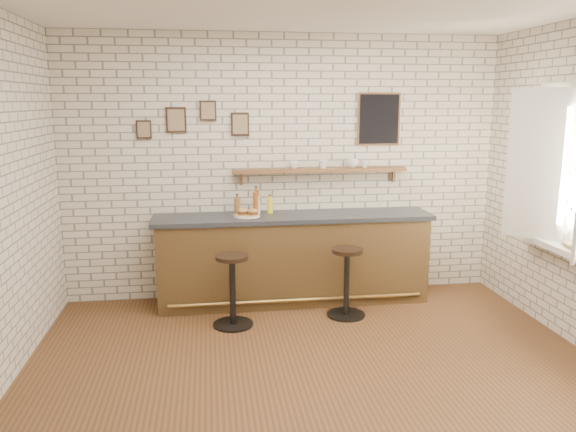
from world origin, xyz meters
name	(u,v)px	position (x,y,z in m)	size (l,w,h in m)	color
ground	(316,369)	(0.00, 0.00, 0.00)	(5.00, 5.00, 0.00)	brown
bar_counter	(293,258)	(0.06, 1.70, 0.51)	(3.10, 0.65, 1.01)	#513B1E
sandwich_plate	(247,216)	(-0.46, 1.67, 1.02)	(0.28, 0.28, 0.01)	white
ciabatta_sandwich	(248,212)	(-0.45, 1.67, 1.06)	(0.23, 0.16, 0.07)	tan
potato_chips	(246,215)	(-0.47, 1.67, 1.02)	(0.25, 0.18, 0.00)	gold
bitters_bottle_brown	(237,206)	(-0.56, 1.82, 1.10)	(0.07, 0.07, 0.23)	brown
bitters_bottle_white	(257,204)	(-0.33, 1.82, 1.11)	(0.07, 0.07, 0.26)	silver
bitters_bottle_amber	(256,202)	(-0.34, 1.82, 1.14)	(0.08, 0.08, 0.31)	#A8511B
condiment_bottle_yellow	(270,205)	(-0.19, 1.82, 1.10)	(0.07, 0.07, 0.21)	yellow
bar_stool_left	(233,288)	(-0.66, 1.07, 0.40)	(0.41, 0.41, 0.74)	black
bar_stool_right	(347,280)	(0.55, 1.17, 0.40)	(0.41, 0.41, 0.74)	black
wall_shelf	(320,170)	(0.40, 1.90, 1.48)	(2.00, 0.18, 0.18)	brown
shelf_cup_a	(294,165)	(0.10, 1.90, 1.54)	(0.11, 0.11, 0.09)	white
shelf_cup_b	(323,164)	(0.44, 1.90, 1.55)	(0.10, 0.10, 0.09)	white
shelf_cup_c	(353,163)	(0.78, 1.90, 1.55)	(0.13, 0.13, 0.10)	white
shelf_cup_d	(365,164)	(0.92, 1.90, 1.54)	(0.09, 0.09, 0.08)	white
back_wall_decor	(304,120)	(0.23, 1.98, 2.05)	(2.96, 0.02, 0.56)	black
window_sill	(563,249)	(2.40, 0.30, 0.90)	(0.20, 1.35, 0.06)	white
casement_window	(566,169)	(2.36, 0.30, 1.65)	(0.40, 1.30, 1.56)	white
book_lower	(566,247)	(2.38, 0.22, 0.94)	(0.17, 0.23, 0.02)	tan
book_upper	(565,244)	(2.38, 0.25, 0.96)	(0.14, 0.20, 0.02)	tan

